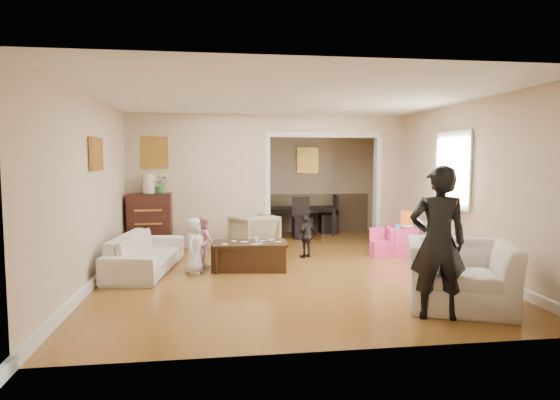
{
  "coord_description": "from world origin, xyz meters",
  "views": [
    {
      "loc": [
        -1.06,
        -7.5,
        1.72
      ],
      "look_at": [
        0.0,
        0.2,
        1.05
      ],
      "focal_mm": 30.18,
      "sensor_mm": 36.0,
      "label": 1
    }
  ],
  "objects": [
    {
      "name": "coffee_cup",
      "position": [
        -0.44,
        -0.28,
        0.47
      ],
      "size": [
        0.11,
        0.11,
        0.09
      ],
      "primitive_type": "imported",
      "rotation": [
        0.0,
        0.0,
        -0.13
      ],
      "color": "silver",
      "rests_on": "coffee_table"
    },
    {
      "name": "adult_person",
      "position": [
        1.31,
        -2.79,
        0.83
      ],
      "size": [
        0.67,
        0.51,
        1.66
      ],
      "primitive_type": "imported",
      "rotation": [
        0.0,
        0.0,
        2.94
      ],
      "color": "black",
      "rests_on": "ground"
    },
    {
      "name": "coffee_table",
      "position": [
        -0.54,
        -0.23,
        0.21
      ],
      "size": [
        1.21,
        0.72,
        0.43
      ],
      "primitive_type": "cube",
      "rotation": [
        0.0,
        0.0,
        -0.13
      ],
      "color": "#321F10",
      "rests_on": "ground"
    },
    {
      "name": "cereal_box",
      "position": [
        2.39,
        0.64,
        0.64
      ],
      "size": [
        0.21,
        0.1,
        0.3
      ],
      "primitive_type": "cube",
      "rotation": [
        0.0,
        0.0,
        -0.16
      ],
      "color": "gold",
      "rests_on": "play_table"
    },
    {
      "name": "cyan_cup",
      "position": [
        2.17,
        0.49,
        0.53
      ],
      "size": [
        0.08,
        0.08,
        0.08
      ],
      "primitive_type": "cylinder",
      "color": "#25AFBB",
      "rests_on": "play_table"
    },
    {
      "name": "play_table",
      "position": [
        2.27,
        0.54,
        0.24
      ],
      "size": [
        0.58,
        0.58,
        0.49
      ],
      "primitive_type": "cube",
      "rotation": [
        0.0,
        0.0,
        -0.16
      ],
      "color": "#FF43A3",
      "rests_on": "ground"
    },
    {
      "name": "potted_plant",
      "position": [
        -2.08,
        1.51,
        1.25
      ],
      "size": [
        0.28,
        0.25,
        0.32
      ],
      "primitive_type": "imported",
      "color": "#347232",
      "rests_on": "dresser"
    },
    {
      "name": "floor",
      "position": [
        0.0,
        0.0,
        0.0
      ],
      "size": [
        7.0,
        7.0,
        0.0
      ],
      "primitive_type": "plane",
      "color": "#9B6728",
      "rests_on": "ground"
    },
    {
      "name": "toy_block",
      "position": [
        2.15,
        0.66,
        0.51
      ],
      "size": [
        0.09,
        0.07,
        0.05
      ],
      "primitive_type": "cube",
      "rotation": [
        0.0,
        0.0,
        0.19
      ],
      "color": "red",
      "rests_on": "play_table"
    },
    {
      "name": "table_lamp",
      "position": [
        -2.28,
        1.51,
        1.27
      ],
      "size": [
        0.22,
        0.22,
        0.36
      ],
      "primitive_type": "cylinder",
      "color": "beige",
      "rests_on": "dresser"
    },
    {
      "name": "child_toddler",
      "position": [
        0.51,
        0.52,
        0.38
      ],
      "size": [
        0.47,
        0.39,
        0.76
      ],
      "primitive_type": "imported",
      "rotation": [
        0.0,
        0.0,
        -2.58
      ],
      "color": "black",
      "rests_on": "ground"
    },
    {
      "name": "sofa",
      "position": [
        -2.14,
        -0.15,
        0.29
      ],
      "size": [
        1.03,
        2.06,
        0.58
      ],
      "primitive_type": "imported",
      "rotation": [
        0.0,
        0.0,
        1.44
      ],
      "color": "beige",
      "rests_on": "ground"
    },
    {
      "name": "armchair_back",
      "position": [
        -0.35,
        1.23,
        0.34
      ],
      "size": [
        1.01,
        1.01,
        0.69
      ],
      "primitive_type": "imported",
      "rotation": [
        0.0,
        0.0,
        3.64
      ],
      "color": "tan",
      "rests_on": "ground"
    },
    {
      "name": "partition_header",
      "position": [
        1.1,
        1.8,
        2.42
      ],
      "size": [
        2.22,
        0.18,
        0.35
      ],
      "primitive_type": "cube",
      "color": "#C9B693",
      "rests_on": "partition_right"
    },
    {
      "name": "partition_left",
      "position": [
        -1.38,
        1.8,
        1.3
      ],
      "size": [
        2.75,
        0.18,
        2.6
      ],
      "primitive_type": "cube",
      "color": "#C9B693",
      "rests_on": "ground"
    },
    {
      "name": "window_pane",
      "position": [
        2.73,
        -0.4,
        1.55
      ],
      "size": [
        0.03,
        0.95,
        1.1
      ],
      "primitive_type": "cube",
      "color": "white",
      "rests_on": "ground"
    },
    {
      "name": "dresser",
      "position": [
        -2.28,
        1.51,
        0.54
      ],
      "size": [
        0.79,
        0.45,
        1.09
      ],
      "primitive_type": "cube",
      "color": "#361610",
      "rests_on": "ground"
    },
    {
      "name": "partition_right",
      "position": [
        2.48,
        1.8,
        1.3
      ],
      "size": [
        0.55,
        0.18,
        2.6
      ],
      "primitive_type": "cube",
      "color": "#C9B693",
      "rests_on": "ground"
    },
    {
      "name": "framed_art_sofa_wall",
      "position": [
        -2.71,
        -0.6,
        1.8
      ],
      "size": [
        0.03,
        0.55,
        0.4
      ],
      "primitive_type": "cube",
      "color": "brown"
    },
    {
      "name": "child_kneel_b",
      "position": [
        -1.24,
        0.07,
        0.41
      ],
      "size": [
        0.39,
        0.46,
        0.83
      ],
      "primitive_type": "imported",
      "rotation": [
        0.0,
        0.0,
        1.79
      ],
      "color": "pink",
      "rests_on": "ground"
    },
    {
      "name": "play_bowl",
      "position": [
        2.32,
        0.42,
        0.51
      ],
      "size": [
        0.26,
        0.26,
        0.06
      ],
      "primitive_type": "imported",
      "rotation": [
        0.0,
        0.0,
        -0.16
      ],
      "color": "silver",
      "rests_on": "play_table"
    },
    {
      "name": "framed_art_partition",
      "position": [
        -2.2,
        1.7,
        1.85
      ],
      "size": [
        0.45,
        0.03,
        0.55
      ],
      "primitive_type": "cube",
      "color": "brown",
      "rests_on": "partition_left"
    },
    {
      "name": "armchair_front",
      "position": [
        1.76,
        -2.45,
        0.38
      ],
      "size": [
        1.47,
        1.39,
        0.77
      ],
      "primitive_type": "imported",
      "rotation": [
        0.0,
        0.0,
        -0.37
      ],
      "color": "beige",
      "rests_on": "ground"
    },
    {
      "name": "craft_papers",
      "position": [
        -0.48,
        -0.24,
        0.43
      ],
      "size": [
        0.96,
        0.44,
        0.0
      ],
      "color": "white",
      "rests_on": "coffee_table"
    },
    {
      "name": "child_kneel_a",
      "position": [
        -1.39,
        -0.38,
        0.42
      ],
      "size": [
        0.38,
        0.47,
        0.84
      ],
      "primitive_type": "imported",
      "rotation": [
        0.0,
        0.0,
        1.26
      ],
      "color": "silver",
      "rests_on": "ground"
    },
    {
      "name": "framed_art_alcove",
      "position": [
        1.1,
        3.44,
        1.7
      ],
      "size": [
        0.45,
        0.03,
        0.55
      ],
      "primitive_type": "cube",
      "color": "brown"
    },
    {
      "name": "dining_table",
      "position": [
        0.81,
        3.18,
        0.31
      ],
      "size": [
        1.82,
        1.1,
        0.62
      ],
      "primitive_type": "imported",
      "rotation": [
        0.0,
        0.0,
        -0.07
      ],
      "color": "black",
      "rests_on": "ground"
    }
  ]
}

